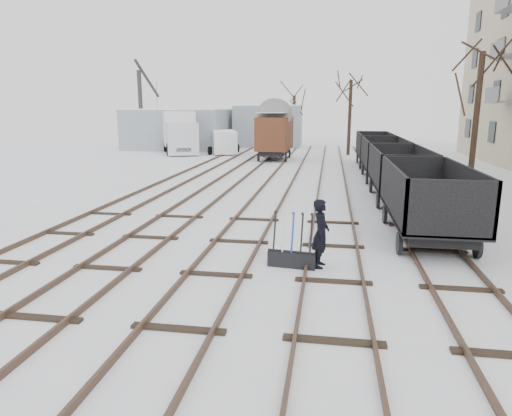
{
  "coord_description": "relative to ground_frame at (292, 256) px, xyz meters",
  "views": [
    {
      "loc": [
        2.81,
        -10.83,
        4.26
      ],
      "look_at": [
        0.6,
        2.8,
        1.2
      ],
      "focal_mm": 32.0,
      "sensor_mm": 36.0,
      "label": 1
    }
  ],
  "objects": [
    {
      "name": "ground",
      "position": [
        -1.89,
        -1.02,
        -0.28
      ],
      "size": [
        120.0,
        120.0,
        0.0
      ],
      "primitive_type": "plane",
      "color": "white",
      "rests_on": "ground"
    },
    {
      "name": "tracks",
      "position": [
        -1.89,
        12.65,
        -0.21
      ],
      "size": [
        13.9,
        52.0,
        0.16
      ],
      "color": "black",
      "rests_on": "ground"
    },
    {
      "name": "shed_left",
      "position": [
        -14.89,
        34.98,
        1.76
      ],
      "size": [
        10.0,
        8.0,
        4.1
      ],
      "color": "gray",
      "rests_on": "ground"
    },
    {
      "name": "shed_right",
      "position": [
        -5.89,
        38.98,
        1.96
      ],
      "size": [
        7.0,
        6.0,
        4.5
      ],
      "color": "gray",
      "rests_on": "ground"
    },
    {
      "name": "ground_frame",
      "position": [
        0.0,
        0.0,
        0.0
      ],
      "size": [
        1.34,
        0.58,
        1.49
      ],
      "rotation": [
        0.0,
        0.0,
        -0.13
      ],
      "color": "black",
      "rests_on": "ground"
    },
    {
      "name": "worker",
      "position": [
        0.75,
        0.1,
        0.65
      ],
      "size": [
        0.51,
        0.72,
        1.87
      ],
      "primitive_type": "imported",
      "rotation": [
        0.0,
        0.0,
        1.47
      ],
      "color": "black",
      "rests_on": "ground"
    },
    {
      "name": "freight_wagon_a",
      "position": [
        4.11,
        3.44,
        0.64
      ],
      "size": [
        2.37,
        5.92,
        2.42
      ],
      "color": "black",
      "rests_on": "ground"
    },
    {
      "name": "freight_wagon_b",
      "position": [
        4.11,
        9.84,
        0.64
      ],
      "size": [
        2.37,
        5.92,
        2.42
      ],
      "color": "black",
      "rests_on": "ground"
    },
    {
      "name": "freight_wagon_c",
      "position": [
        4.11,
        16.24,
        0.64
      ],
      "size": [
        2.37,
        5.92,
        2.42
      ],
      "color": "black",
      "rests_on": "ground"
    },
    {
      "name": "freight_wagon_d",
      "position": [
        4.11,
        22.64,
        0.64
      ],
      "size": [
        2.37,
        5.92,
        2.42
      ],
      "color": "black",
      "rests_on": "ground"
    },
    {
      "name": "box_van_wagon",
      "position": [
        -3.62,
        25.75,
        1.96
      ],
      "size": [
        2.88,
        5.16,
        3.85
      ],
      "rotation": [
        0.0,
        0.0,
        -0.04
      ],
      "color": "black",
      "rests_on": "ground"
    },
    {
      "name": "lorry",
      "position": [
        -13.4,
        30.32,
        1.7
      ],
      "size": [
        4.92,
        8.86,
        3.85
      ],
      "rotation": [
        0.0,
        0.0,
        0.42
      ],
      "color": "black",
      "rests_on": "ground"
    },
    {
      "name": "panel_van",
      "position": [
        -8.93,
        30.16,
        0.82
      ],
      "size": [
        3.4,
        5.2,
        2.12
      ],
      "rotation": [
        0.0,
        0.0,
        0.3
      ],
      "color": "silver",
      "rests_on": "ground"
    },
    {
      "name": "crane",
      "position": [
        -18.56,
        33.99,
        2.08
      ],
      "size": [
        1.92,
        5.28,
        8.98
      ],
      "rotation": [
        0.0,
        0.0,
        -0.08
      ],
      "color": "#2A2A2E",
      "rests_on": "ground"
    },
    {
      "name": "tree_near",
      "position": [
        8.22,
        13.32,
        3.2
      ],
      "size": [
        0.3,
        0.3,
        6.96
      ],
      "primitive_type": "cylinder",
      "color": "black",
      "rests_on": "ground"
    },
    {
      "name": "tree_far_left",
      "position": [
        -3.04,
        38.1,
        2.46
      ],
      "size": [
        0.3,
        0.3,
        5.48
      ],
      "primitive_type": "cylinder",
      "color": "black",
      "rests_on": "ground"
    },
    {
      "name": "tree_far_right",
      "position": [
        2.54,
        30.59,
        3.01
      ],
      "size": [
        0.3,
        0.3,
        6.59
      ],
      "primitive_type": "cylinder",
      "color": "black",
      "rests_on": "ground"
    }
  ]
}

